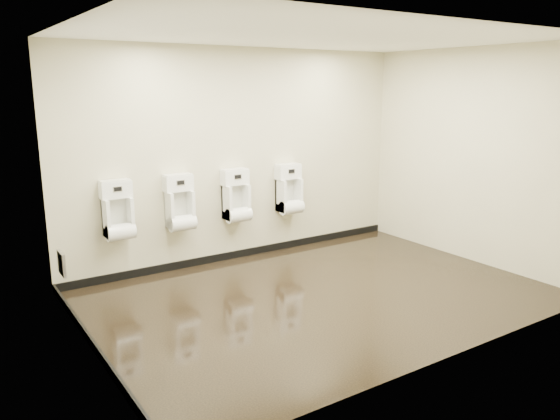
# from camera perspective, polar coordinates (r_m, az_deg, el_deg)

# --- Properties ---
(ground) EXTENTS (5.00, 3.50, 0.00)m
(ground) POSITION_cam_1_polar(r_m,az_deg,el_deg) (6.23, 4.24, -8.91)
(ground) COLOR black
(ground) RESTS_ON ground
(ceiling) EXTENTS (5.00, 3.50, 0.00)m
(ceiling) POSITION_cam_1_polar(r_m,az_deg,el_deg) (5.81, 4.72, 17.67)
(ceiling) COLOR white
(back_wall) EXTENTS (5.00, 0.02, 2.80)m
(back_wall) POSITION_cam_1_polar(r_m,az_deg,el_deg) (7.31, -3.99, 5.69)
(back_wall) COLOR beige
(back_wall) RESTS_ON ground
(front_wall) EXTENTS (5.00, 0.02, 2.80)m
(front_wall) POSITION_cam_1_polar(r_m,az_deg,el_deg) (4.63, 17.83, 0.90)
(front_wall) COLOR beige
(front_wall) RESTS_ON ground
(left_wall) EXTENTS (0.02, 3.50, 2.80)m
(left_wall) POSITION_cam_1_polar(r_m,az_deg,el_deg) (4.78, -19.99, 1.11)
(left_wall) COLOR beige
(left_wall) RESTS_ON ground
(right_wall) EXTENTS (0.02, 3.50, 2.80)m
(right_wall) POSITION_cam_1_polar(r_m,az_deg,el_deg) (7.64, 19.55, 5.30)
(right_wall) COLOR beige
(right_wall) RESTS_ON ground
(tile_overlay_left) EXTENTS (0.01, 3.50, 2.80)m
(tile_overlay_left) POSITION_cam_1_polar(r_m,az_deg,el_deg) (4.78, -19.94, 1.12)
(tile_overlay_left) COLOR silver
(tile_overlay_left) RESTS_ON ground
(skirting_back) EXTENTS (5.00, 0.02, 0.10)m
(skirting_back) POSITION_cam_1_polar(r_m,az_deg,el_deg) (7.59, -3.78, -4.49)
(skirting_back) COLOR black
(skirting_back) RESTS_ON ground
(skirting_left) EXTENTS (0.02, 3.50, 0.10)m
(skirting_left) POSITION_cam_1_polar(r_m,az_deg,el_deg) (5.21, -18.70, -13.56)
(skirting_left) COLOR black
(skirting_left) RESTS_ON ground
(access_panel) EXTENTS (0.04, 0.25, 0.25)m
(access_panel) POSITION_cam_1_polar(r_m,az_deg,el_deg) (6.14, -21.86, -5.22)
(access_panel) COLOR #9E9EA3
(access_panel) RESTS_ON left_wall
(urinal_0) EXTENTS (0.37, 0.28, 0.68)m
(urinal_0) POSITION_cam_1_polar(r_m,az_deg,el_deg) (6.63, -16.55, -0.48)
(urinal_0) COLOR white
(urinal_0) RESTS_ON back_wall
(urinal_1) EXTENTS (0.37, 0.28, 0.68)m
(urinal_1) POSITION_cam_1_polar(r_m,az_deg,el_deg) (6.88, -10.41, 0.33)
(urinal_1) COLOR white
(urinal_1) RESTS_ON back_wall
(urinal_2) EXTENTS (0.37, 0.28, 0.68)m
(urinal_2) POSITION_cam_1_polar(r_m,az_deg,el_deg) (7.22, -4.57, 1.09)
(urinal_2) COLOR white
(urinal_2) RESTS_ON back_wall
(urinal_3) EXTENTS (0.37, 0.28, 0.68)m
(urinal_3) POSITION_cam_1_polar(r_m,az_deg,el_deg) (7.65, 0.99, 1.80)
(urinal_3) COLOR white
(urinal_3) RESTS_ON back_wall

